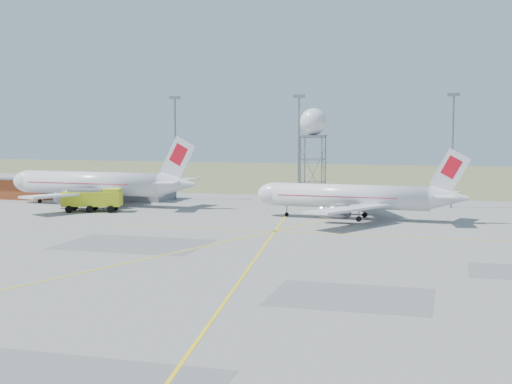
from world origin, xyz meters
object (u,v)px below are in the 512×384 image
(airliner_main, at_px, (354,197))
(fire_truck, at_px, (94,201))
(radar_tower, at_px, (313,151))
(airliner_far, at_px, (97,184))

(airliner_main, distance_m, fire_truck, 44.44)
(airliner_main, distance_m, radar_tower, 21.29)
(airliner_main, relative_size, radar_tower, 1.88)
(airliner_main, bearing_deg, fire_truck, 5.95)
(radar_tower, relative_size, fire_truck, 1.71)
(airliner_main, relative_size, fire_truck, 3.21)
(airliner_main, bearing_deg, radar_tower, -57.33)
(airliner_far, height_order, fire_truck, airliner_far)
(airliner_far, height_order, radar_tower, radar_tower)
(airliner_main, height_order, radar_tower, radar_tower)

